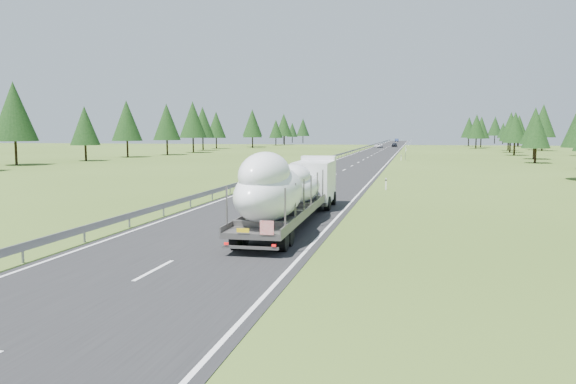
% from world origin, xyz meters
% --- Properties ---
extents(ground, '(400.00, 400.00, 0.00)m').
position_xyz_m(ground, '(0.00, 0.00, 0.00)').
color(ground, '#3C551C').
rests_on(ground, ground).
extents(road_surface, '(10.00, 400.00, 0.02)m').
position_xyz_m(road_surface, '(0.00, 100.00, 0.01)').
color(road_surface, black).
rests_on(road_surface, ground).
extents(guardrail, '(0.10, 400.00, 0.76)m').
position_xyz_m(guardrail, '(-5.30, 99.94, 0.60)').
color(guardrail, slate).
rests_on(guardrail, ground).
extents(marker_posts, '(0.13, 350.08, 1.00)m').
position_xyz_m(marker_posts, '(6.50, 155.00, 0.54)').
color(marker_posts, silver).
rests_on(marker_posts, ground).
extents(highway_sign, '(0.08, 0.90, 2.60)m').
position_xyz_m(highway_sign, '(7.20, 80.00, 1.81)').
color(highway_sign, slate).
rests_on(highway_sign, ground).
extents(tree_line_left, '(15.57, 268.79, 12.49)m').
position_xyz_m(tree_line_left, '(-44.12, 100.28, 7.29)').
color(tree_line_left, black).
rests_on(tree_line_left, ground).
extents(boat_truck, '(2.81, 17.54, 4.03)m').
position_xyz_m(boat_truck, '(2.57, 10.20, 2.04)').
color(boat_truck, silver).
rests_on(boat_truck, ground).
extents(distant_van, '(2.54, 5.08, 1.38)m').
position_xyz_m(distant_van, '(-2.40, 159.28, 0.69)').
color(distant_van, silver).
rests_on(distant_van, ground).
extents(distant_car_dark, '(1.78, 4.39, 1.49)m').
position_xyz_m(distant_car_dark, '(2.14, 168.41, 0.75)').
color(distant_car_dark, black).
rests_on(distant_car_dark, ground).
extents(distant_car_blue, '(2.10, 4.95, 1.59)m').
position_xyz_m(distant_car_blue, '(-0.54, 271.46, 0.79)').
color(distant_car_blue, '#182243').
rests_on(distant_car_blue, ground).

